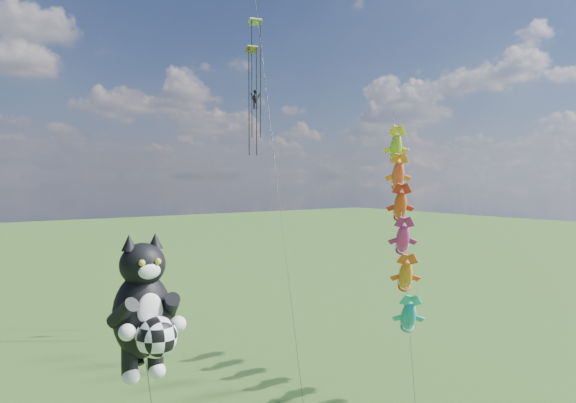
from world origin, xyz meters
TOP-DOWN VIEW (x-y plane):
  - cat_kite_rig at (1.05, -0.94)m, footprint 2.39×4.07m
  - fish_windsock_rig at (19.91, 4.60)m, footprint 10.71×12.00m
  - parafoil_rig at (17.36, 17.50)m, footprint 7.65×16.28m

SIDE VIEW (x-z plane):
  - cat_kite_rig at x=1.05m, z-range 2.71..13.38m
  - fish_windsock_rig at x=19.91m, z-range 1.08..18.54m
  - parafoil_rig at x=17.36m, z-range 5.80..32.99m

